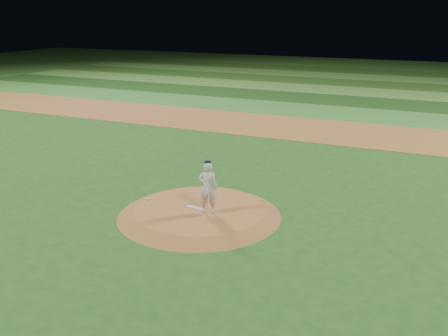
# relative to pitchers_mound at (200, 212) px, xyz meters

# --- Properties ---
(ground) EXTENTS (120.00, 120.00, 0.00)m
(ground) POSITION_rel_pitchers_mound_xyz_m (0.00, 0.00, -0.12)
(ground) COLOR #24531B
(ground) RESTS_ON ground
(infield_dirt_band) EXTENTS (70.00, 6.00, 0.02)m
(infield_dirt_band) POSITION_rel_pitchers_mound_xyz_m (0.00, 14.00, -0.12)
(infield_dirt_band) COLOR #99602F
(infield_dirt_band) RESTS_ON ground
(outfield_stripe_0) EXTENTS (70.00, 5.00, 0.02)m
(outfield_stripe_0) POSITION_rel_pitchers_mound_xyz_m (0.00, 19.50, -0.12)
(outfield_stripe_0) COLOR #32762B
(outfield_stripe_0) RESTS_ON ground
(outfield_stripe_1) EXTENTS (70.00, 5.00, 0.02)m
(outfield_stripe_1) POSITION_rel_pitchers_mound_xyz_m (0.00, 24.50, -0.12)
(outfield_stripe_1) COLOR #193F14
(outfield_stripe_1) RESTS_ON ground
(outfield_stripe_2) EXTENTS (70.00, 5.00, 0.02)m
(outfield_stripe_2) POSITION_rel_pitchers_mound_xyz_m (0.00, 29.50, -0.12)
(outfield_stripe_2) COLOR #417B2C
(outfield_stripe_2) RESTS_ON ground
(outfield_stripe_3) EXTENTS (70.00, 5.00, 0.02)m
(outfield_stripe_3) POSITION_rel_pitchers_mound_xyz_m (0.00, 34.50, -0.12)
(outfield_stripe_3) COLOR #224716
(outfield_stripe_3) RESTS_ON ground
(outfield_stripe_4) EXTENTS (70.00, 5.00, 0.02)m
(outfield_stripe_4) POSITION_rel_pitchers_mound_xyz_m (0.00, 39.50, -0.12)
(outfield_stripe_4) COLOR #386C27
(outfield_stripe_4) RESTS_ON ground
(outfield_stripe_5) EXTENTS (70.00, 5.00, 0.02)m
(outfield_stripe_5) POSITION_rel_pitchers_mound_xyz_m (0.00, 44.50, -0.12)
(outfield_stripe_5) COLOR #214215
(outfield_stripe_5) RESTS_ON ground
(pitchers_mound) EXTENTS (5.50, 5.50, 0.25)m
(pitchers_mound) POSITION_rel_pitchers_mound_xyz_m (0.00, 0.00, 0.00)
(pitchers_mound) COLOR #A26532
(pitchers_mound) RESTS_ON ground
(pitching_rubber) EXTENTS (0.69, 0.29, 0.03)m
(pitching_rubber) POSITION_rel_pitchers_mound_xyz_m (-0.13, -0.05, 0.14)
(pitching_rubber) COLOR silver
(pitching_rubber) RESTS_ON pitchers_mound
(rosin_bag) EXTENTS (0.12, 0.12, 0.06)m
(rosin_bag) POSITION_rel_pitchers_mound_xyz_m (-2.03, -0.03, 0.16)
(rosin_bag) COLOR white
(rosin_bag) RESTS_ON pitchers_mound
(pitcher_on_mound) EXTENTS (0.73, 0.59, 1.80)m
(pitcher_on_mound) POSITION_rel_pitchers_mound_xyz_m (0.42, -0.19, 1.01)
(pitcher_on_mound) COLOR silver
(pitcher_on_mound) RESTS_ON pitchers_mound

